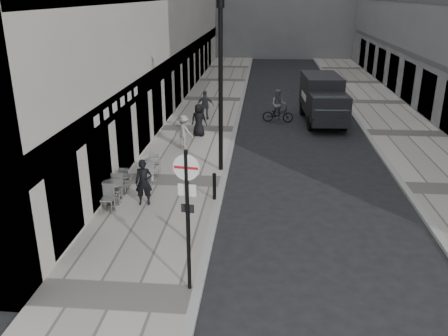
% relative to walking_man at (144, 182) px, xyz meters
% --- Properties ---
extents(sidewalk, '(4.00, 60.00, 0.12)m').
position_rel_walking_man_xyz_m(sidewalk, '(0.54, 9.99, -0.87)').
color(sidewalk, '#AAA399').
rests_on(sidewalk, ground).
extents(far_sidewalk, '(4.00, 60.00, 0.12)m').
position_rel_walking_man_xyz_m(far_sidewalk, '(11.54, 9.99, -0.87)').
color(far_sidewalk, '#AAA399').
rests_on(far_sidewalk, ground).
extents(walking_man, '(0.64, 0.46, 1.63)m').
position_rel_walking_man_xyz_m(walking_man, '(0.00, 0.00, 0.00)').
color(walking_man, black).
rests_on(walking_man, sidewalk).
extents(sign_post, '(0.63, 0.15, 3.65)m').
position_rel_walking_man_xyz_m(sign_post, '(2.34, -4.86, 1.52)').
color(sign_post, black).
rests_on(sign_post, sidewalk).
extents(lamppost, '(0.31, 0.31, 6.82)m').
position_rel_walking_man_xyz_m(lamppost, '(2.34, 3.68, 2.98)').
color(lamppost, black).
rests_on(lamppost, sidewalk).
extents(bollard_near, '(0.12, 0.12, 0.92)m').
position_rel_walking_man_xyz_m(bollard_near, '(1.94, -2.50, -0.35)').
color(bollard_near, black).
rests_on(bollard_near, sidewalk).
extents(bollard_far, '(0.12, 0.12, 0.93)m').
position_rel_walking_man_xyz_m(bollard_far, '(2.39, 0.63, -0.35)').
color(bollard_far, black).
rests_on(bollard_far, sidewalk).
extents(panel_van, '(2.34, 5.63, 2.60)m').
position_rel_walking_man_xyz_m(panel_van, '(7.42, 12.44, 0.53)').
color(panel_van, black).
rests_on(panel_van, ground).
extents(cyclist, '(1.81, 0.77, 1.90)m').
position_rel_walking_man_xyz_m(cyclist, '(4.88, 12.12, -0.19)').
color(cyclist, black).
rests_on(cyclist, ground).
extents(pedestrian_a, '(1.00, 0.45, 1.67)m').
position_rel_walking_man_xyz_m(pedestrian_a, '(0.67, 11.95, 0.02)').
color(pedestrian_a, '#555459').
rests_on(pedestrian_a, sidewalk).
extents(pedestrian_b, '(1.15, 0.92, 1.56)m').
position_rel_walking_man_xyz_m(pedestrian_b, '(0.28, 6.58, -0.03)').
color(pedestrian_b, '#9C9890').
rests_on(pedestrian_b, sidewalk).
extents(pedestrian_c, '(0.91, 0.69, 1.68)m').
position_rel_walking_man_xyz_m(pedestrian_c, '(0.76, 8.54, 0.02)').
color(pedestrian_c, black).
rests_on(pedestrian_c, sidewalk).
extents(cafe_table_near, '(0.76, 1.70, 0.97)m').
position_rel_walking_man_xyz_m(cafe_table_near, '(-1.06, -0.11, -0.32)').
color(cafe_table_near, '#ABABAD').
rests_on(cafe_table_near, sidewalk).
extents(cafe_table_mid, '(0.68, 1.53, 0.87)m').
position_rel_walking_man_xyz_m(cafe_table_mid, '(-1.06, 0.75, -0.37)').
color(cafe_table_mid, '#A3A2A4').
rests_on(cafe_table_mid, sidewalk).
extents(cafe_table_far, '(0.72, 1.62, 0.92)m').
position_rel_walking_man_xyz_m(cafe_table_far, '(-0.28, 2.32, -0.35)').
color(cafe_table_far, silver).
rests_on(cafe_table_far, sidewalk).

